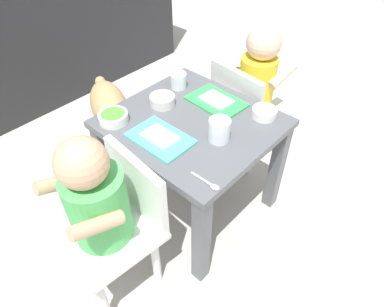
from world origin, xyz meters
The scene contains 14 objects.
ground_plane centered at (0.00, 0.00, 0.00)m, with size 7.00×7.00×0.00m, color #B2ADA3.
kitchen_cabinet_back centered at (0.00, 1.21, 0.47)m, with size 1.88×0.37×0.95m, color #232326.
dining_table centered at (0.00, 0.00, 0.35)m, with size 0.50×0.54×0.43m.
seated_child_left centered at (-0.41, -0.03, 0.39)m, with size 0.31×0.31×0.63m.
seated_child_right centered at (0.41, 0.02, 0.39)m, with size 0.31×0.31×0.63m.
dog centered at (0.02, 0.52, 0.22)m, with size 0.30×0.46×0.33m.
food_tray_left centered at (-0.14, 0.01, 0.44)m, with size 0.14×0.20×0.02m.
food_tray_right centered at (0.14, 0.01, 0.44)m, with size 0.15×0.21×0.02m.
water_cup_left centered at (-0.02, -0.13, 0.46)m, with size 0.07×0.07×0.07m.
water_cup_right centered at (0.12, 0.18, 0.46)m, with size 0.06×0.06×0.06m.
veggie_bowl_far centered at (0.00, 0.14, 0.45)m, with size 0.09×0.09×0.04m.
veggie_bowl_near centered at (-0.18, 0.19, 0.45)m, with size 0.10×0.10×0.03m.
cereal_bowl_right_side centered at (0.18, -0.17, 0.45)m, with size 0.08×0.08×0.03m.
spoon_by_left_tray centered at (-0.18, -0.23, 0.43)m, with size 0.02×0.10×0.01m.
Camera 1 is at (-0.70, -0.63, 1.14)m, focal length 32.26 mm.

